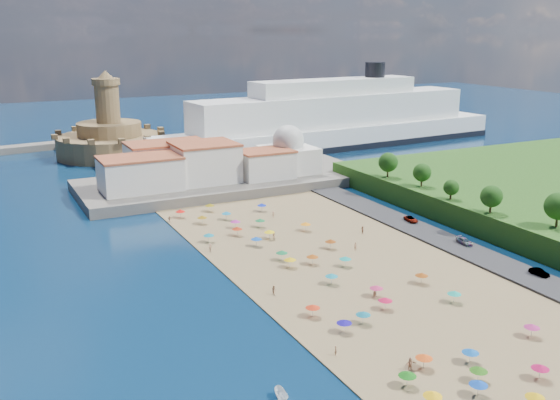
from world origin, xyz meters
TOP-DOWN VIEW (x-y plane):
  - ground at (0.00, 0.00)m, footprint 700.00×700.00m
  - terrace at (10.00, 73.00)m, footprint 90.00×36.00m
  - jetty at (-12.00, 108.00)m, footprint 18.00×70.00m
  - waterfront_buildings at (-3.05, 73.64)m, footprint 57.00×29.00m
  - domed_building at (30.00, 71.00)m, footprint 16.00×16.00m
  - fortress at (-12.00, 138.00)m, footprint 40.00×40.00m
  - cruise_ship at (74.43, 115.81)m, footprint 156.54×34.10m
  - beach_parasols at (-1.17, -11.69)m, footprint 31.86×114.35m
  - beachgoers at (-1.18, -3.97)m, footprint 39.21×103.66m
  - parked_cars at (36.00, -7.62)m, footprint 2.77×62.78m
  - hillside_trees at (47.77, -9.01)m, footprint 11.87×103.18m

SIDE VIEW (x-z plane):
  - ground at x=0.00m, z-range 0.00..0.00m
  - beachgoers at x=-1.18m, z-range 0.21..2.08m
  - jetty at x=-12.00m, z-range 0.00..2.40m
  - parked_cars at x=36.00m, z-range 0.67..2.01m
  - terrace at x=10.00m, z-range 0.00..3.00m
  - beach_parasols at x=-1.17m, z-range 1.05..3.25m
  - fortress at x=-12.00m, z-range -9.52..22.88m
  - waterfront_buildings at x=-3.05m, z-range 2.38..13.38m
  - domed_building at x=30.00m, z-range 1.47..16.47m
  - cruise_ship at x=74.43m, z-range -6.92..27.02m
  - hillside_trees at x=47.77m, z-range 6.27..13.86m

